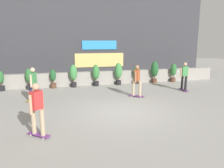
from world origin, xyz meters
TOP-DOWN VIEW (x-y plane):
  - ground_plane at (0.00, 0.00)m, footprint 48.00×48.00m
  - planter_wall at (0.00, 6.00)m, footprint 18.00×0.40m
  - building_backdrop at (0.00, 10.00)m, footprint 20.00×2.08m
  - potted_plant_0 at (-5.74, 5.55)m, footprint 0.36×0.36m
  - potted_plant_1 at (-4.17, 5.55)m, footprint 0.41×0.41m
  - potted_plant_2 at (-2.75, 5.55)m, footprint 0.37×0.37m
  - potted_plant_3 at (-1.49, 5.55)m, footprint 0.49×0.49m
  - potted_plant_4 at (-0.02, 5.55)m, footprint 0.47×0.47m
  - potted_plant_5 at (1.52, 5.55)m, footprint 0.51×0.51m
  - potted_plant_6 at (2.81, 5.55)m, footprint 0.41×0.41m
  - potted_plant_7 at (4.18, 5.55)m, footprint 0.52×0.52m
  - potted_plant_8 at (5.66, 5.55)m, footprint 0.43×0.43m
  - skater_far_left at (-3.19, -1.66)m, footprint 0.73×0.68m
  - skater_far_right at (4.76, 2.79)m, footprint 0.56×0.80m
  - skater_foreground at (1.51, 2.12)m, footprint 0.74×0.66m
  - skater_mid_plaza at (-3.63, 2.41)m, footprint 0.82×0.53m

SIDE VIEW (x-z plane):
  - ground_plane at x=0.00m, z-range 0.00..0.00m
  - planter_wall at x=0.00m, z-range 0.00..0.90m
  - potted_plant_0 at x=-5.74m, z-range 0.03..1.22m
  - potted_plant_2 at x=-2.75m, z-range 0.04..1.23m
  - potted_plant_6 at x=2.81m, z-range 0.07..1.35m
  - potted_plant_1 at x=-4.17m, z-range 0.07..1.36m
  - potted_plant_8 at x=5.66m, z-range 0.08..1.41m
  - potted_plant_4 at x=-0.02m, z-range 0.10..1.51m
  - potted_plant_3 at x=-1.49m, z-range 0.11..1.56m
  - potted_plant_5 at x=1.52m, z-range 0.12..1.60m
  - potted_plant_7 at x=4.18m, z-range 0.13..1.64m
  - skater_far_left at x=-3.19m, z-range 0.09..1.79m
  - skater_far_right at x=4.76m, z-range 0.09..1.79m
  - skater_foreground at x=1.51m, z-range 0.09..1.79m
  - skater_mid_plaza at x=-3.63m, z-range 0.09..1.79m
  - building_backdrop at x=0.00m, z-range 0.00..6.50m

